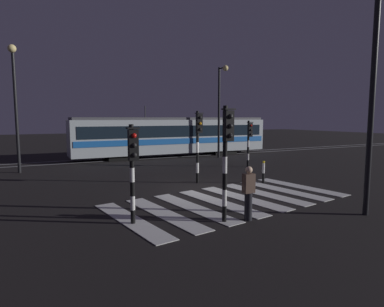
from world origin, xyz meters
name	(u,v)px	position (x,y,z in m)	size (l,w,h in m)	color
ground_plane	(205,190)	(0.00, 0.00, 0.00)	(120.00, 120.00, 0.00)	black
rail_near	(131,160)	(0.00, 11.69, 0.01)	(80.00, 0.12, 0.03)	#59595E
rail_far	(126,158)	(0.00, 13.12, 0.01)	(80.00, 0.12, 0.03)	#59595E
crosswalk_zebra	(231,200)	(0.00, -2.07, 0.01)	(9.83, 5.91, 0.02)	silver
traffic_light_corner_far_right	(249,137)	(5.89, 4.71, 2.00)	(0.36, 0.42, 3.03)	black
traffic_light_kerb_mid_left	(227,146)	(-1.67, -4.27, 2.35)	(0.36, 0.42, 3.56)	black
traffic_light_median_centre	(198,136)	(0.40, 1.44, 2.33)	(0.36, 0.42, 3.54)	black
traffic_light_corner_near_left	(133,159)	(-4.23, -3.18, 1.98)	(0.36, 0.42, 3.01)	black
street_lamp_trackside_left	(15,94)	(-7.52, 8.63, 4.53)	(0.44, 1.21, 7.14)	black
street_lamp_near_kerb	(381,63)	(2.91, -5.90, 4.88)	(0.44, 1.21, 7.78)	black
street_lamp_trackside_right	(221,101)	(6.78, 9.71, 4.58)	(0.44, 1.21, 7.23)	black
tram	(174,135)	(3.92, 12.40, 1.75)	(16.85, 2.58, 4.15)	#B2BCC1
pedestrian_waiting_at_kerb	(248,193)	(-0.92, -4.38, 0.88)	(0.36, 0.24, 1.71)	black
bollard_island_edge	(263,172)	(3.27, 0.01, 0.56)	(0.12, 0.12, 1.11)	black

